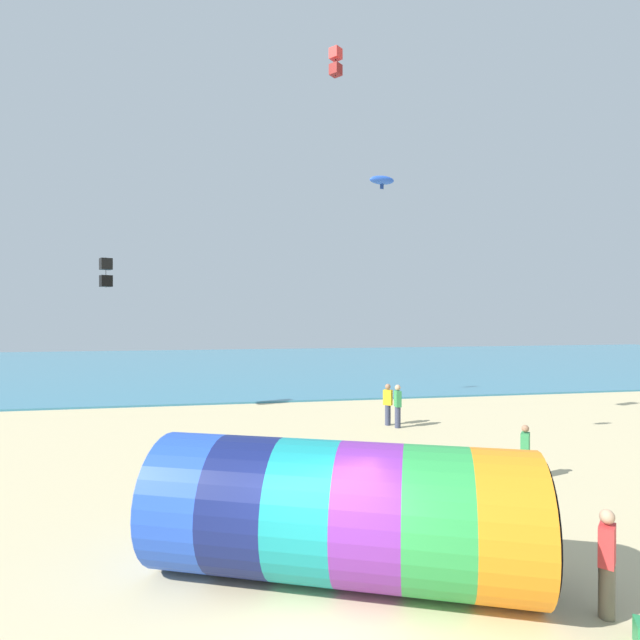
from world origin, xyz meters
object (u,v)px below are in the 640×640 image
Objects in this scene: kite_handler at (607,562)px; bystander_far_left at (388,404)px; bystander_mid_beach at (525,452)px; giant_inflatable_tube at (341,511)px; kite_black_box at (106,273)px; kite_red_box at (336,62)px; kite_blue_parafoil at (382,180)px; bystander_near_water at (398,405)px.

bystander_far_left is (0.84, 13.56, 0.04)m from kite_handler.
giant_inflatable_tube is at bearing -145.77° from bystander_mid_beach.
kite_red_box is at bearing -33.50° from kite_black_box.
giant_inflatable_tube is 4.56× the size of bystander_mid_beach.
kite_blue_parafoil is (1.07, -2.23, -4.87)m from kite_red_box.
bystander_near_water is (4.93, 11.20, -0.30)m from giant_inflatable_tube.
kite_red_box is at bearing 99.87° from kite_handler.
kite_blue_parafoil is 0.63× the size of kite_black_box.
kite_black_box is (-11.39, 17.44, 5.79)m from kite_handler.
kite_black_box is at bearing 146.50° from kite_red_box.
bystander_far_left reaches higher than kite_handler.
bystander_mid_beach is 0.89× the size of bystander_far_left.
giant_inflatable_tube is 15.96m from kite_red_box.
bystander_far_left is at bearing 69.56° from kite_blue_parafoil.
bystander_near_water is at bearing 66.23° from giant_inflatable_tube.
kite_handler is at bearing -84.44° from kite_blue_parafoil.
kite_black_box is 14.06m from bystander_far_left.
kite_black_box is (-9.44, 6.25, -7.36)m from kite_red_box.
bystander_near_water is at bearing 85.19° from kite_handler.
kite_handler is 1.93× the size of kite_blue_parafoil.
kite_blue_parafoil is 9.36m from bystander_near_water.
giant_inflatable_tube is 8.13× the size of kite_blue_parafoil.
kite_blue_parafoil is at bearing -115.87° from bystander_near_water.
kite_black_box is at bearing 115.79° from giant_inflatable_tube.
kite_blue_parafoil reaches higher than bystander_near_water.
kite_black_box is at bearing 140.99° from bystander_mid_beach.
kite_blue_parafoil is 0.56× the size of bystander_mid_beach.
kite_blue_parafoil is 0.49× the size of bystander_near_water.
kite_black_box is 0.89× the size of bystander_mid_beach.
kite_black_box is at bearing 162.38° from bystander_far_left.
kite_blue_parafoil is 9.45m from bystander_mid_beach.
giant_inflatable_tube is 3.97× the size of bystander_near_water.
kite_handler is (3.84, -1.82, -0.36)m from giant_inflatable_tube.
kite_black_box is 0.79× the size of bystander_far_left.
bystander_mid_beach is (6.38, 4.34, -0.44)m from giant_inflatable_tube.
kite_red_box is 14.84m from bystander_mid_beach.
kite_red_box is (1.89, 9.38, 12.78)m from giant_inflatable_tube.
kite_handler is 17.37m from kite_red_box.
bystander_mid_beach is (4.49, -5.03, -13.22)m from kite_red_box.
giant_inflatable_tube is 7.73m from bystander_mid_beach.
kite_red_box reaches higher than bystander_mid_beach.
giant_inflatable_tube is 12.64m from bystander_far_left.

